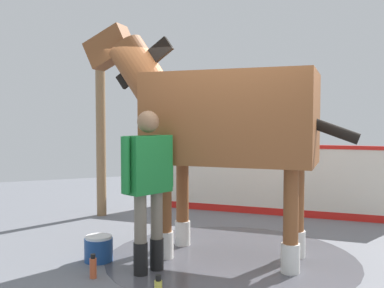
{
  "coord_description": "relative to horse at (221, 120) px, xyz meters",
  "views": [
    {
      "loc": [
        -4.26,
        2.3,
        1.62
      ],
      "look_at": [
        0.2,
        0.48,
        1.35
      ],
      "focal_mm": 40.9,
      "sensor_mm": 36.0,
      "label": 1
    }
  ],
  "objects": [
    {
      "name": "horse",
      "position": [
        0.0,
        0.0,
        0.0
      ],
      "size": [
        2.42,
        2.6,
        2.82
      ],
      "rotation": [
        0.0,
        0.0,
        0.83
      ],
      "color": "brown",
      "rests_on": "ground"
    },
    {
      "name": "wet_patch",
      "position": [
        -0.08,
        -0.09,
        -1.62
      ],
      "size": [
        2.93,
        2.93,
        0.0
      ],
      "primitive_type": "cylinder",
      "color": "#4C4C54",
      "rests_on": "ground"
    },
    {
      "name": "bottle_spray",
      "position": [
        -0.15,
        1.52,
        -1.5
      ],
      "size": [
        0.07,
        0.07,
        0.25
      ],
      "color": "#CC5933",
      "rests_on": "ground"
    },
    {
      "name": "wash_bucket",
      "position": [
        0.37,
        1.37,
        -1.48
      ],
      "size": [
        0.32,
        0.32,
        0.29
      ],
      "color": "#1E478C",
      "rests_on": "ground"
    },
    {
      "name": "roof_post_near",
      "position": [
        2.78,
        0.89,
        -0.3
      ],
      "size": [
        0.16,
        0.16,
        2.64
      ],
      "primitive_type": "cylinder",
      "color": "olive",
      "rests_on": "ground"
    },
    {
      "name": "handler",
      "position": [
        -0.19,
        0.94,
        -0.62
      ],
      "size": [
        0.4,
        0.64,
        1.72
      ],
      "rotation": [
        0.0,
        0.0,
        3.55
      ],
      "color": "black",
      "rests_on": "ground"
    },
    {
      "name": "barrier_wall",
      "position": [
        1.76,
        -1.76,
        -1.06
      ],
      "size": [
        2.92,
        3.21,
        1.21
      ],
      "color": "silver",
      "rests_on": "ground"
    },
    {
      "name": "ground_plane",
      "position": [
        -0.34,
        -0.06,
        -1.63
      ],
      "size": [
        16.0,
        16.0,
        0.02
      ],
      "primitive_type": "cube",
      "color": "slate"
    }
  ]
}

